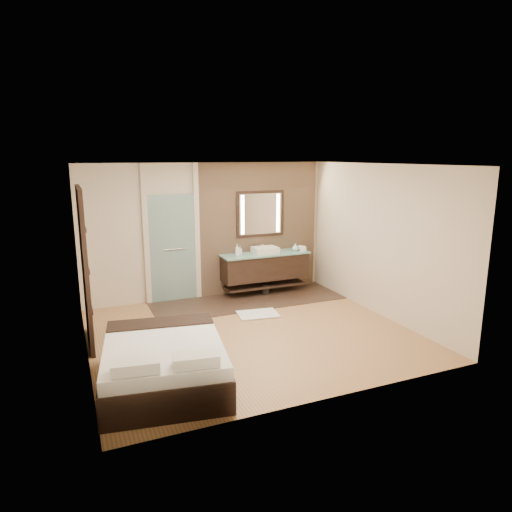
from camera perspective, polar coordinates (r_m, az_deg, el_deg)
name	(u,v)px	position (r m, az deg, el deg)	size (l,w,h in m)	color
floor	(251,333)	(7.55, -0.64, -9.61)	(5.00, 5.00, 0.00)	#9F6842
tile_strip	(248,300)	(9.15, -0.97, -5.54)	(3.80, 1.30, 0.01)	#34231C
stone_wall	(259,228)	(9.57, 0.41, 3.55)	(2.60, 0.08, 2.70)	tan
vanity	(265,266)	(9.46, 1.10, -1.32)	(1.85, 0.55, 0.88)	black
mirror_unit	(260,214)	(9.48, 0.54, 5.29)	(1.06, 0.04, 0.96)	black
frosted_door	(172,244)	(9.04, -10.41, 1.48)	(1.10, 0.12, 2.70)	silver
shoji_partition	(85,267)	(7.26, -20.58, -1.29)	(0.06, 1.20, 2.40)	black
bed	(164,363)	(5.97, -11.42, -12.99)	(1.73, 2.04, 0.71)	black
bath_mat	(258,314)	(8.34, 0.22, -7.26)	(0.72, 0.50, 0.02)	white
waste_bin	(265,289)	(9.51, 1.14, -4.16)	(0.18, 0.18, 0.22)	black
tissue_box	(303,249)	(9.64, 5.86, 0.92)	(0.12, 0.12, 0.10)	white
soap_bottle_a	(237,250)	(9.14, -2.36, 0.77)	(0.09, 0.09, 0.23)	white
soap_bottle_b	(240,251)	(9.20, -2.02, 0.69)	(0.08, 0.08, 0.18)	#B2B2B2
soap_bottle_c	(295,247)	(9.62, 4.93, 1.11)	(0.13, 0.13, 0.16)	silver
cup	(300,248)	(9.74, 5.54, 1.02)	(0.12, 0.12, 0.09)	silver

